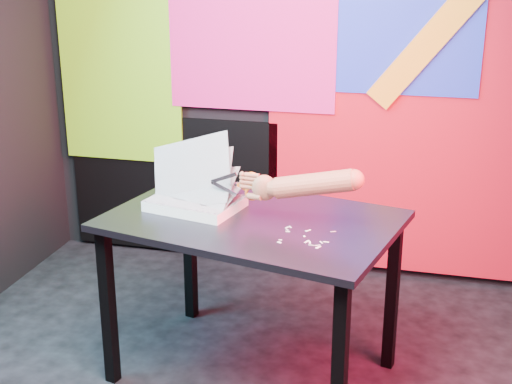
# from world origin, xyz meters

# --- Properties ---
(room) EXTENTS (3.01, 3.01, 2.71)m
(room) POSITION_xyz_m (0.00, 0.00, 1.35)
(room) COLOR #242329
(room) RESTS_ON ground
(backdrop) EXTENTS (2.88, 0.05, 2.08)m
(backdrop) POSITION_xyz_m (0.06, 1.46, 0.96)
(backdrop) COLOR red
(backdrop) RESTS_ON ground
(work_table) EXTENTS (1.31, 1.02, 0.75)m
(work_table) POSITION_xyz_m (0.05, 0.30, 0.66)
(work_table) COLOR black
(work_table) RESTS_ON ground
(printout_stack) EXTENTS (0.45, 0.35, 0.35)m
(printout_stack) POSITION_xyz_m (-0.21, 0.34, 0.78)
(printout_stack) COLOR silver
(printout_stack) RESTS_ON work_table
(scissors) EXTENTS (0.22, 0.03, 0.12)m
(scissors) POSITION_xyz_m (0.04, 0.28, 0.89)
(scissors) COLOR silver
(scissors) RESTS_ON printout_stack
(hand_forearm) EXTENTS (0.50, 0.12, 0.17)m
(hand_forearm) POSITION_xyz_m (0.28, 0.26, 0.93)
(hand_forearm) COLOR brown
(hand_forearm) RESTS_ON work_table
(paper_clippings) EXTENTS (0.21, 0.20, 0.00)m
(paper_clippings) POSITION_xyz_m (0.31, 0.13, 0.75)
(paper_clippings) COLOR silver
(paper_clippings) RESTS_ON work_table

